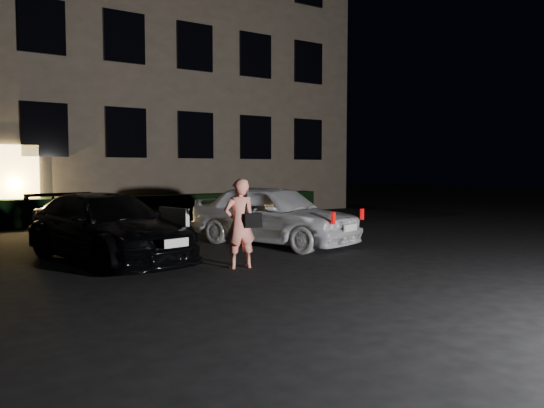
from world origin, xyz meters
TOP-DOWN VIEW (x-y plane):
  - ground at (0.00, 0.00)m, footprint 80.00×80.00m
  - building at (-0.00, 14.99)m, footprint 20.00×8.11m
  - hedge at (0.00, 10.50)m, footprint 15.00×0.70m
  - sedan at (-2.91, 3.29)m, footprint 2.64×4.70m
  - hatch at (0.91, 3.25)m, footprint 2.91×4.50m
  - man at (-1.20, 1.15)m, footprint 0.67×0.46m

SIDE VIEW (x-z plane):
  - ground at x=0.00m, z-range 0.00..0.00m
  - hedge at x=0.00m, z-range 0.00..0.85m
  - sedan at x=-2.91m, z-range 0.00..1.29m
  - hatch at x=0.91m, z-range 0.00..1.42m
  - man at x=-1.20m, z-range 0.00..1.60m
  - building at x=0.00m, z-range 0.00..12.00m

